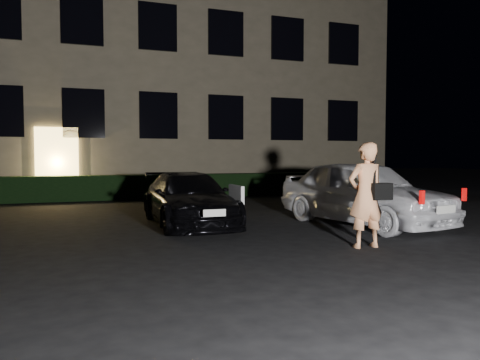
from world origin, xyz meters
name	(u,v)px	position (x,y,z in m)	size (l,w,h in m)	color
ground	(287,258)	(0.00, 0.00, 0.00)	(80.00, 80.00, 0.00)	black
building	(142,55)	(0.00, 14.99, 6.00)	(20.00, 8.11, 12.00)	#685E4A
hedge	(161,186)	(0.00, 10.50, 0.42)	(15.00, 0.70, 0.85)	black
sedan	(189,199)	(-0.60, 3.79, 0.58)	(1.72, 4.06, 1.15)	black
hatch	(362,192)	(3.02, 2.50, 0.73)	(2.49, 4.51, 1.45)	white
man	(366,195)	(1.57, 0.29, 0.88)	(0.72, 0.42, 1.75)	#EF9C67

